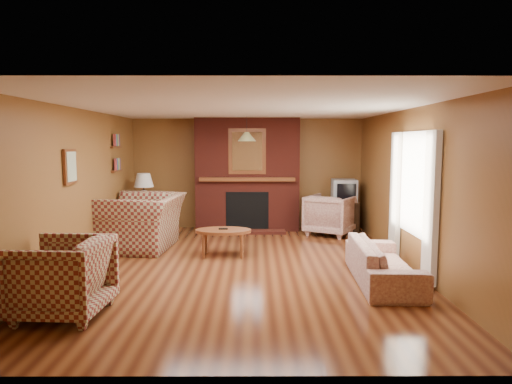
{
  "coord_description": "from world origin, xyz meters",
  "views": [
    {
      "loc": [
        0.16,
        -6.78,
        1.9
      ],
      "look_at": [
        0.18,
        0.6,
        1.09
      ],
      "focal_mm": 32.0,
      "sensor_mm": 36.0,
      "label": 1
    }
  ],
  "objects_px": {
    "floral_armchair": "(330,215)",
    "floral_sofa": "(383,262)",
    "side_table": "(145,220)",
    "crt_tv": "(344,190)",
    "coffee_table": "(223,233)",
    "table_lamp": "(144,187)",
    "tv_stand": "(344,216)",
    "plaid_armchair": "(61,277)",
    "plaid_loveseat": "(142,222)",
    "fireplace": "(247,175)"
  },
  "relations": [
    {
      "from": "floral_armchair",
      "to": "floral_sofa",
      "type": "bearing_deg",
      "value": 124.01
    },
    {
      "from": "side_table",
      "to": "crt_tv",
      "type": "xyz_separation_m",
      "value": [
        4.15,
        0.34,
        0.57
      ]
    },
    {
      "from": "coffee_table",
      "to": "table_lamp",
      "type": "bearing_deg",
      "value": 134.73
    },
    {
      "from": "coffee_table",
      "to": "tv_stand",
      "type": "height_order",
      "value": "tv_stand"
    },
    {
      "from": "plaid_armchair",
      "to": "coffee_table",
      "type": "bearing_deg",
      "value": 152.55
    },
    {
      "from": "plaid_loveseat",
      "to": "plaid_armchair",
      "type": "xyz_separation_m",
      "value": [
        -0.1,
        -3.2,
        -0.05
      ]
    },
    {
      "from": "floral_sofa",
      "to": "side_table",
      "type": "bearing_deg",
      "value": 54.21
    },
    {
      "from": "fireplace",
      "to": "side_table",
      "type": "height_order",
      "value": "fireplace"
    },
    {
      "from": "table_lamp",
      "to": "floral_armchair",
      "type": "bearing_deg",
      "value": 0.15
    },
    {
      "from": "plaid_armchair",
      "to": "crt_tv",
      "type": "distance_m",
      "value": 6.22
    },
    {
      "from": "floral_armchair",
      "to": "side_table",
      "type": "distance_m",
      "value": 3.81
    },
    {
      "from": "fireplace",
      "to": "table_lamp",
      "type": "height_order",
      "value": "fireplace"
    },
    {
      "from": "plaid_loveseat",
      "to": "floral_armchair",
      "type": "bearing_deg",
      "value": 113.67
    },
    {
      "from": "plaid_armchair",
      "to": "crt_tv",
      "type": "xyz_separation_m",
      "value": [
        4.0,
        4.74,
        0.44
      ]
    },
    {
      "from": "floral_armchair",
      "to": "side_table",
      "type": "relative_size",
      "value": 1.48
    },
    {
      "from": "coffee_table",
      "to": "side_table",
      "type": "height_order",
      "value": "side_table"
    },
    {
      "from": "side_table",
      "to": "crt_tv",
      "type": "height_order",
      "value": "crt_tv"
    },
    {
      "from": "coffee_table",
      "to": "side_table",
      "type": "xyz_separation_m",
      "value": [
        -1.73,
        1.75,
        -0.09
      ]
    },
    {
      "from": "side_table",
      "to": "tv_stand",
      "type": "relative_size",
      "value": 0.95
    },
    {
      "from": "floral_sofa",
      "to": "plaid_armchair",
      "type": "bearing_deg",
      "value": 110.15
    },
    {
      "from": "floral_sofa",
      "to": "coffee_table",
      "type": "distance_m",
      "value": 2.69
    },
    {
      "from": "side_table",
      "to": "table_lamp",
      "type": "distance_m",
      "value": 0.67
    },
    {
      "from": "plaid_armchair",
      "to": "table_lamp",
      "type": "relative_size",
      "value": 1.45
    },
    {
      "from": "floral_armchair",
      "to": "crt_tv",
      "type": "bearing_deg",
      "value": -104.89
    },
    {
      "from": "floral_sofa",
      "to": "plaid_loveseat",
      "type": "bearing_deg",
      "value": 64.76
    },
    {
      "from": "fireplace",
      "to": "side_table",
      "type": "relative_size",
      "value": 3.93
    },
    {
      "from": "coffee_table",
      "to": "plaid_loveseat",
      "type": "bearing_deg",
      "value": 159.51
    },
    {
      "from": "tv_stand",
      "to": "plaid_armchair",
      "type": "bearing_deg",
      "value": -126.46
    },
    {
      "from": "plaid_loveseat",
      "to": "side_table",
      "type": "relative_size",
      "value": 2.42
    },
    {
      "from": "fireplace",
      "to": "side_table",
      "type": "xyz_separation_m",
      "value": [
        -2.1,
        -0.53,
        -0.88
      ]
    },
    {
      "from": "plaid_loveseat",
      "to": "plaid_armchair",
      "type": "bearing_deg",
      "value": 3.19
    },
    {
      "from": "plaid_armchair",
      "to": "coffee_table",
      "type": "distance_m",
      "value": 3.08
    },
    {
      "from": "side_table",
      "to": "crt_tv",
      "type": "relative_size",
      "value": 1.16
    },
    {
      "from": "plaid_armchair",
      "to": "plaid_loveseat",
      "type": "bearing_deg",
      "value": -178.37
    },
    {
      "from": "fireplace",
      "to": "plaid_armchair",
      "type": "xyz_separation_m",
      "value": [
        -1.95,
        -4.93,
        -0.75
      ]
    },
    {
      "from": "tv_stand",
      "to": "crt_tv",
      "type": "distance_m",
      "value": 0.55
    },
    {
      "from": "table_lamp",
      "to": "tv_stand",
      "type": "height_order",
      "value": "table_lamp"
    },
    {
      "from": "plaid_loveseat",
      "to": "floral_sofa",
      "type": "bearing_deg",
      "value": 66.97
    },
    {
      "from": "floral_sofa",
      "to": "floral_armchair",
      "type": "xyz_separation_m",
      "value": [
        -0.19,
        3.2,
        0.14
      ]
    },
    {
      "from": "floral_armchair",
      "to": "tv_stand",
      "type": "bearing_deg",
      "value": -104.41
    },
    {
      "from": "plaid_armchair",
      "to": "tv_stand",
      "type": "distance_m",
      "value": 6.21
    },
    {
      "from": "crt_tv",
      "to": "coffee_table",
      "type": "bearing_deg",
      "value": -139.13
    },
    {
      "from": "side_table",
      "to": "tv_stand",
      "type": "xyz_separation_m",
      "value": [
        4.15,
        0.35,
        0.02
      ]
    },
    {
      "from": "plaid_armchair",
      "to": "crt_tv",
      "type": "bearing_deg",
      "value": 143.25
    },
    {
      "from": "fireplace",
      "to": "floral_armchair",
      "type": "relative_size",
      "value": 2.67
    },
    {
      "from": "plaid_loveseat",
      "to": "crt_tv",
      "type": "distance_m",
      "value": 4.21
    },
    {
      "from": "floral_sofa",
      "to": "floral_armchair",
      "type": "relative_size",
      "value": 2.09
    },
    {
      "from": "plaid_loveseat",
      "to": "table_lamp",
      "type": "bearing_deg",
      "value": -163.19
    },
    {
      "from": "coffee_table",
      "to": "tv_stand",
      "type": "distance_m",
      "value": 3.2
    },
    {
      "from": "floral_sofa",
      "to": "coffee_table",
      "type": "height_order",
      "value": "floral_sofa"
    }
  ]
}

